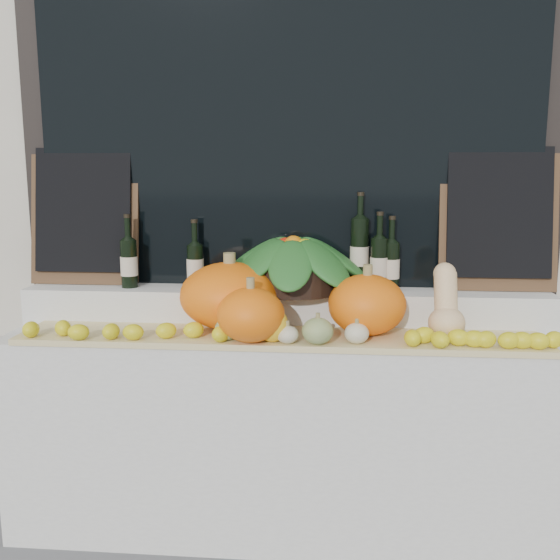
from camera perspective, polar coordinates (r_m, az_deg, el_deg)
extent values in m
cube|color=beige|center=(3.34, 1.27, 22.01)|extent=(7.00, 0.90, 4.50)
cube|color=black|center=(2.84, 0.63, 16.96)|extent=(2.40, 0.04, 2.10)
cube|color=black|center=(2.81, 0.58, 17.03)|extent=(2.20, 0.02, 2.00)
cube|color=silver|center=(2.79, 0.14, -13.62)|extent=(2.30, 0.55, 0.88)
cube|color=silver|center=(2.77, 0.40, -2.44)|extent=(2.30, 0.25, 0.16)
cube|color=tan|center=(2.52, -0.10, -5.31)|extent=(2.10, 0.32, 0.02)
ellipsoid|color=orange|center=(2.60, -4.59, -1.42)|extent=(0.48, 0.48, 0.28)
ellipsoid|color=orange|center=(2.52, 7.95, -2.24)|extent=(0.36, 0.36, 0.24)
ellipsoid|color=orange|center=(2.40, -2.69, -3.20)|extent=(0.34, 0.34, 0.21)
ellipsoid|color=#EDC18B|center=(2.52, 14.99, -3.81)|extent=(0.14, 0.14, 0.13)
cylinder|color=#EDC18B|center=(2.55, 14.91, -1.14)|extent=(0.09, 0.14, 0.18)
sphere|color=#EDC18B|center=(2.57, 14.83, 0.56)|extent=(0.09, 0.09, 0.09)
ellipsoid|color=#36631D|center=(2.38, 3.46, -4.68)|extent=(0.12, 0.12, 0.10)
cylinder|color=olive|center=(2.36, 3.48, -3.22)|extent=(0.02, 0.02, 0.02)
ellipsoid|color=#36631D|center=(2.44, -4.87, -4.49)|extent=(0.10, 0.10, 0.09)
cylinder|color=olive|center=(2.43, -4.89, -3.25)|extent=(0.02, 0.02, 0.02)
ellipsoid|color=beige|center=(2.39, 0.68, -5.01)|extent=(0.09, 0.09, 0.07)
cylinder|color=olive|center=(2.37, 0.68, -3.95)|extent=(0.02, 0.02, 0.02)
ellipsoid|color=yellow|center=(2.40, -0.71, -4.10)|extent=(0.12, 0.12, 0.14)
cylinder|color=olive|center=(2.38, -0.72, -2.26)|extent=(0.02, 0.02, 0.02)
ellipsoid|color=beige|center=(2.40, 7.03, -4.85)|extent=(0.09, 0.09, 0.08)
cylinder|color=olive|center=(2.39, 7.06, -3.67)|extent=(0.02, 0.02, 0.02)
cylinder|color=black|center=(2.72, 1.24, 0.33)|extent=(0.45, 0.45, 0.12)
cylinder|color=black|center=(2.85, -13.64, 1.46)|extent=(0.07, 0.07, 0.21)
cylinder|color=black|center=(2.83, -13.77, 4.58)|extent=(0.03, 0.03, 0.10)
cylinder|color=beige|center=(2.85, -13.63, 1.26)|extent=(0.08, 0.08, 0.08)
cylinder|color=black|center=(2.83, -13.82, 5.71)|extent=(0.03, 0.03, 0.02)
cylinder|color=black|center=(2.81, -7.76, 1.28)|extent=(0.07, 0.07, 0.19)
cylinder|color=black|center=(2.79, -7.83, 4.21)|extent=(0.03, 0.03, 0.10)
cylinder|color=beige|center=(2.81, -7.75, 1.08)|extent=(0.08, 0.08, 0.08)
cylinder|color=black|center=(2.79, -7.85, 5.35)|extent=(0.03, 0.03, 0.02)
cylinder|color=black|center=(2.77, 7.28, 2.41)|extent=(0.08, 0.08, 0.31)
cylinder|color=black|center=(2.75, 7.37, 6.64)|extent=(0.03, 0.03, 0.10)
cylinder|color=beige|center=(2.77, 7.27, 2.21)|extent=(0.08, 0.08, 0.08)
cylinder|color=black|center=(2.74, 7.40, 7.81)|extent=(0.03, 0.03, 0.02)
cylinder|color=black|center=(2.73, 9.02, 1.40)|extent=(0.07, 0.07, 0.23)
cylinder|color=black|center=(2.71, 9.11, 4.84)|extent=(0.03, 0.03, 0.10)
cylinder|color=beige|center=(2.73, 9.01, 1.19)|extent=(0.08, 0.08, 0.08)
cylinder|color=black|center=(2.70, 9.15, 6.02)|extent=(0.03, 0.03, 0.02)
cylinder|color=black|center=(2.75, 10.09, 1.24)|extent=(0.07, 0.07, 0.21)
cylinder|color=black|center=(2.73, 10.19, 4.45)|extent=(0.03, 0.03, 0.10)
cylinder|color=beige|center=(2.75, 10.09, 1.04)|extent=(0.08, 0.08, 0.08)
cylinder|color=black|center=(2.72, 10.23, 5.62)|extent=(0.03, 0.03, 0.02)
cube|color=#4C331E|center=(2.99, -17.42, 5.56)|extent=(0.50, 0.11, 0.62)
cube|color=black|center=(2.98, -17.56, 6.11)|extent=(0.44, 0.10, 0.56)
cube|color=#4C331E|center=(2.86, 19.33, 5.26)|extent=(0.50, 0.11, 0.62)
cube|color=black|center=(2.84, 19.44, 5.84)|extent=(0.44, 0.10, 0.56)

